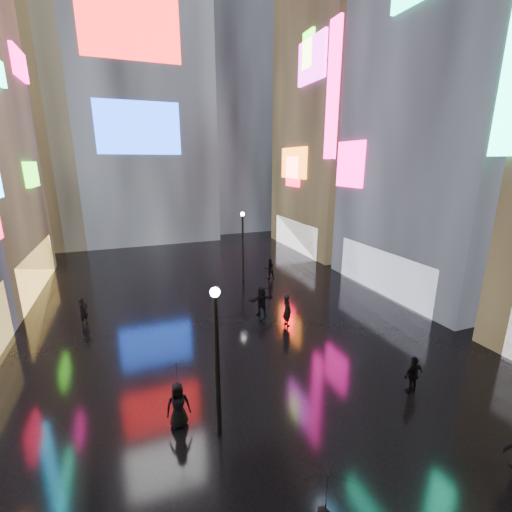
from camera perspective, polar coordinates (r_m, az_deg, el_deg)
ground at (r=23.01m, az=-7.10°, el=-7.08°), size 140.00×140.00×0.00m
building_right_mid at (r=28.03m, az=31.60°, el=26.18°), size 10.28×13.70×30.00m
building_right_far at (r=37.46m, az=14.43°, el=22.96°), size 10.28×12.00×28.00m
tower_main at (r=46.39m, az=-20.50°, el=29.84°), size 16.00×14.20×42.00m
tower_flank_right at (r=49.42m, az=-4.58°, el=24.95°), size 12.00×12.00×34.00m
tower_flank_left at (r=43.92m, az=-34.63°, el=18.38°), size 10.00×10.00×26.00m
lamp_near at (r=11.11m, az=-6.50°, el=-16.18°), size 0.30×0.30×5.20m
lamp_far at (r=25.74m, az=-2.21°, el=2.35°), size 0.30×0.30×5.20m
pedestrian_3 at (r=15.35m, az=24.76°, el=-17.48°), size 0.93×0.45×1.54m
pedestrian_4 at (r=12.86m, az=-12.83°, el=-23.10°), size 0.82×0.55×1.64m
pedestrian_5 at (r=20.28m, az=0.94°, el=-7.52°), size 1.60×0.57×1.71m
pedestrian_6 at (r=21.41m, az=-26.79°, el=-8.24°), size 0.64×0.66×1.53m
pedestrian_7 at (r=26.56m, az=2.29°, el=-2.09°), size 0.79×0.63×1.55m
umbrella_0 at (r=8.68m, az=11.81°, el=-34.22°), size 1.07×1.09×0.96m
umbrella_2 at (r=12.14m, az=-13.19°, el=-18.54°), size 1.21×1.21×0.82m
pedestrian_8 at (r=19.09m, az=5.20°, el=-8.98°), size 0.47×0.68×1.78m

